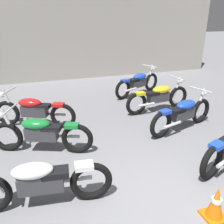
{
  "coord_description": "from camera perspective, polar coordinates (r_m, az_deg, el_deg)",
  "views": [
    {
      "loc": [
        -1.7,
        -2.44,
        2.79
      ],
      "look_at": [
        0.0,
        2.73,
        0.55
      ],
      "focal_mm": 39.11,
      "sensor_mm": 36.0,
      "label": 1
    }
  ],
  "objects": [
    {
      "name": "ground_plane",
      "position": [
        4.07,
        12.97,
        -21.51
      ],
      "size": [
        60.0,
        60.0,
        0.0
      ],
      "primitive_type": "plane",
      "color": "gray"
    },
    {
      "name": "back_wall",
      "position": [
        10.95,
        -9.61,
        16.89
      ],
      "size": [
        13.49,
        0.24,
        3.6
      ],
      "primitive_type": "cube",
      "color": "#9E998E",
      "rests_on": "ground"
    },
    {
      "name": "motorcycle_left_row_0",
      "position": [
        3.92,
        -16.48,
        -15.3
      ],
      "size": [
        2.17,
        0.68,
        0.97
      ],
      "color": "black",
      "rests_on": "ground"
    },
    {
      "name": "motorcycle_left_row_1",
      "position": [
        5.32,
        -16.29,
        -4.65
      ],
      "size": [
        2.06,
        1.0,
        0.97
      ],
      "color": "black",
      "rests_on": "ground"
    },
    {
      "name": "motorcycle_left_row_2",
      "position": [
        6.56,
        -17.78,
        0.39
      ],
      "size": [
        2.0,
        1.1,
        0.97
      ],
      "color": "black",
      "rests_on": "ground"
    },
    {
      "name": "motorcycle_right_row_1",
      "position": [
        6.33,
        16.25,
        -0.21
      ],
      "size": [
        2.11,
        0.89,
        0.97
      ],
      "color": "black",
      "rests_on": "ground"
    },
    {
      "name": "motorcycle_right_row_2",
      "position": [
        7.42,
        10.85,
        3.6
      ],
      "size": [
        2.17,
        0.68,
        0.97
      ],
      "color": "black",
      "rests_on": "ground"
    },
    {
      "name": "motorcycle_right_row_3",
      "position": [
        8.83,
        6.13,
        6.9
      ],
      "size": [
        2.03,
        1.06,
        0.97
      ],
      "color": "black",
      "rests_on": "ground"
    },
    {
      "name": "traffic_cone",
      "position": [
        4.0,
        23.14,
        -19.03
      ],
      "size": [
        0.32,
        0.32,
        0.54
      ],
      "color": "orange",
      "rests_on": "ground"
    }
  ]
}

